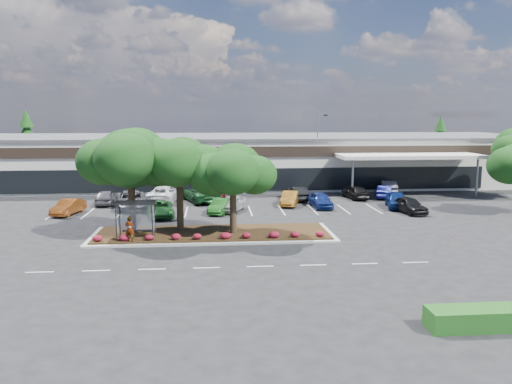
{
  "coord_description": "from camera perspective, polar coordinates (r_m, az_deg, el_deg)",
  "views": [
    {
      "loc": [
        -1.92,
        -32.66,
        8.98
      ],
      "look_at": [
        1.6,
        8.29,
        2.6
      ],
      "focal_mm": 35.0,
      "sensor_mm": 36.0,
      "label": 1
    }
  ],
  "objects": [
    {
      "name": "car_11",
      "position": [
        52.2,
        -6.3,
        -0.21
      ],
      "size": [
        4.54,
        6.57,
        1.67
      ],
      "primitive_type": "imported",
      "rotation": [
        0.0,
        0.0,
        3.47
      ],
      "color": "#15451E",
      "rests_on": "ground"
    },
    {
      "name": "car_4",
      "position": [
        46.93,
        -2.76,
        -1.3
      ],
      "size": [
        3.22,
        4.67,
        1.48
      ],
      "primitive_type": "imported",
      "rotation": [
        0.0,
        0.0,
        -0.38
      ],
      "color": "#B7B7B7",
      "rests_on": "ground"
    },
    {
      "name": "landscape_island",
      "position": [
        37.71,
        -4.92,
        -4.79
      ],
      "size": [
        18.0,
        6.0,
        0.26
      ],
      "color": "#A8A7A2",
      "rests_on": "ground"
    },
    {
      "name": "shrub_row",
      "position": [
        35.58,
        -4.92,
        -4.98
      ],
      "size": [
        17.0,
        0.8,
        0.5
      ],
      "primitive_type": null,
      "color": "maroon",
      "rests_on": "landscape_island"
    },
    {
      "name": "survey_stake",
      "position": [
        36.5,
        21.53,
        -5.07
      ],
      "size": [
        0.08,
        0.14,
        0.93
      ],
      "color": "tan",
      "rests_on": "ground"
    },
    {
      "name": "car_9",
      "position": [
        52.54,
        -16.81,
        -0.58
      ],
      "size": [
        2.0,
        4.45,
        1.48
      ],
      "primitive_type": "imported",
      "rotation": [
        0.0,
        0.0,
        3.2
      ],
      "color": "#55545C",
      "rests_on": "ground"
    },
    {
      "name": "car_2",
      "position": [
        45.26,
        -10.96,
        -1.89
      ],
      "size": [
        3.02,
        5.29,
        1.39
      ],
      "primitive_type": "imported",
      "rotation": [
        0.0,
        0.0,
        0.15
      ],
      "color": "#1C5621",
      "rests_on": "ground"
    },
    {
      "name": "lane_markings",
      "position": [
        44.04,
        -2.5,
        -2.94
      ],
      "size": [
        33.12,
        20.06,
        0.01
      ],
      "color": "silver",
      "rests_on": "ground"
    },
    {
      "name": "island_tree_mid",
      "position": [
        38.28,
        -8.74,
        1.13
      ],
      "size": [
        6.6,
        6.6,
        7.32
      ],
      "primitive_type": null,
      "color": "#1C3C13",
      "rests_on": "landscape_island"
    },
    {
      "name": "car_16",
      "position": [
        56.05,
        14.51,
        0.04
      ],
      "size": [
        3.07,
        4.47,
        1.39
      ],
      "primitive_type": "imported",
      "rotation": [
        0.0,
        0.0,
        2.72
      ],
      "color": "navy",
      "rests_on": "ground"
    },
    {
      "name": "car_0",
      "position": [
        48.41,
        -20.65,
        -1.61
      ],
      "size": [
        2.43,
        4.4,
        1.37
      ],
      "primitive_type": "imported",
      "rotation": [
        0.0,
        0.0,
        -0.25
      ],
      "color": "#69310F",
      "rests_on": "ground"
    },
    {
      "name": "island_tree_east",
      "position": [
        36.79,
        -2.65,
        0.27
      ],
      "size": [
        5.8,
        5.8,
        6.5
      ],
      "primitive_type": null,
      "color": "#1C3C13",
      "rests_on": "landscape_island"
    },
    {
      "name": "car_3",
      "position": [
        46.01,
        -4.11,
        -1.61
      ],
      "size": [
        2.5,
        4.26,
        1.33
      ],
      "primitive_type": "imported",
      "rotation": [
        0.0,
        0.0,
        -0.29
      ],
      "color": "#144613",
      "rests_on": "ground"
    },
    {
      "name": "car_13",
      "position": [
        53.47,
        4.24,
        -0.14
      ],
      "size": [
        2.68,
        5.01,
        1.34
      ],
      "primitive_type": "imported",
      "rotation": [
        0.0,
        0.0,
        3.04
      ],
      "color": "black",
      "rests_on": "ground"
    },
    {
      "name": "island_tree_west",
      "position": [
        37.95,
        -14.1,
        1.33
      ],
      "size": [
        7.2,
        7.2,
        7.89
      ],
      "primitive_type": null,
      "color": "#1C3C13",
      "rests_on": "landscape_island"
    },
    {
      "name": "car_17",
      "position": [
        59.01,
        14.89,
        0.54
      ],
      "size": [
        2.76,
        5.0,
        1.56
      ],
      "primitive_type": "imported",
      "rotation": [
        0.0,
        0.0,
        2.89
      ],
      "color": "#55555C",
      "rests_on": "ground"
    },
    {
      "name": "car_12",
      "position": [
        53.36,
        -5.07,
        -0.14
      ],
      "size": [
        3.36,
        5.42,
        1.4
      ],
      "primitive_type": "imported",
      "rotation": [
        0.0,
        0.0,
        2.92
      ],
      "color": "maroon",
      "rests_on": "ground"
    },
    {
      "name": "conifer_north_west",
      "position": [
        83.61,
        -24.65,
        5.3
      ],
      "size": [
        4.4,
        4.4,
        10.0
      ],
      "primitive_type": "cone",
      "color": "#1C3C13",
      "rests_on": "ground"
    },
    {
      "name": "car_5",
      "position": [
        49.93,
        3.89,
        -0.74
      ],
      "size": [
        2.56,
        4.52,
        1.41
      ],
      "primitive_type": "imported",
      "rotation": [
        0.0,
        0.0,
        -0.27
      ],
      "color": "brown",
      "rests_on": "ground"
    },
    {
      "name": "car_15",
      "position": [
        54.8,
        11.25,
        -0.01
      ],
      "size": [
        2.38,
        4.48,
        1.45
      ],
      "primitive_type": "imported",
      "rotation": [
        0.0,
        0.0,
        3.3
      ],
      "color": "black",
      "rests_on": "ground"
    },
    {
      "name": "hedge_south_east",
      "position": [
        24.12,
        25.79,
        -12.8
      ],
      "size": [
        6.0,
        1.3,
        0.9
      ],
      "primitive_type": "cube",
      "color": "#14461B",
      "rests_on": "ground"
    },
    {
      "name": "car_7",
      "position": [
        50.38,
        15.76,
        -0.87
      ],
      "size": [
        2.85,
        4.91,
        1.57
      ],
      "primitive_type": "imported",
      "rotation": [
        0.0,
        0.0,
        -0.23
      ],
      "color": "navy",
      "rests_on": "ground"
    },
    {
      "name": "light_pole",
      "position": [
        61.74,
        7.09,
        4.16
      ],
      "size": [
        1.43,
        0.5,
        9.13
      ],
      "rotation": [
        0.0,
        0.0,
        0.05
      ],
      "color": "#A8A7A2",
      "rests_on": "ground"
    },
    {
      "name": "conifer_north_east",
      "position": [
        84.77,
        20.25,
        5.25
      ],
      "size": [
        3.96,
        3.96,
        9.0
      ],
      "primitive_type": "cone",
      "color": "#1C3C13",
      "rests_on": "ground"
    },
    {
      "name": "car_14",
      "position": [
        52.9,
        4.75,
        -0.19
      ],
      "size": [
        2.09,
        4.52,
        1.43
      ],
      "primitive_type": "imported",
      "rotation": [
        0.0,
        0.0,
        3.28
      ],
      "color": "black",
      "rests_on": "ground"
    },
    {
      "name": "car_6",
      "position": [
        49.09,
        7.4,
        -0.92
      ],
      "size": [
        1.94,
        4.39,
        1.47
      ],
      "primitive_type": "imported",
      "rotation": [
        0.0,
        0.0,
        0.05
      ],
      "color": "navy",
      "rests_on": "ground"
    },
    {
      "name": "car_10",
      "position": [
        52.91,
        -10.38,
        -0.18
      ],
      "size": [
        3.63,
        6.32,
        1.66
      ],
      "primitive_type": "imported",
      "rotation": [
        0.0,
        0.0,
        2.99
      ],
      "color": "white",
      "rests_on": "ground"
    },
    {
      "name": "bus_shelter",
      "position": [
        36.65,
        -13.6,
        -1.92
      ],
      "size": [
        2.75,
        1.55,
        2.59
      ],
      "color": "black",
      "rests_on": "landscape_island"
    },
    {
      "name": "person_waiting",
      "position": [
        35.74,
        -14.23,
        -4.11
      ],
      "size": [
        0.73,
        0.56,
        1.77
      ],
      "primitive_type": "imported",
      "rotation": [
        0.0,
        0.0,
        2.91
      ],
      "color": "#594C47",
      "rests_on": "landscape_island"
    },
    {
      "name": "retail_store",
      "position": [
        66.85,
        -3.21,
        3.81
      ],
      "size": [
        80.4,
        25.2,
        6.25
      ],
      "color": "silver",
      "rests_on": "ground"
    },
    {
      "name": "car_8",
      "position": [
        48.09,
        17.11,
        -1.43
      ],
      "size": [
        2.47,
        4.59,
        1.48
      ],
      "primitive_type": "imported",
      "rotation": [
        0.0,
        0.0,
        0.17
      ],
      "color": "black",
      "rests_on": "ground"
    },
    {
      "name": "ground",
      "position": [
        33.92,
        -1.51,
        -6.53
      ],
      "size": [
        160.0,
        160.0,
        0.0
      ],
      "primitive_type": "plane",
      "color": "black",
      "rests_on": "ground"
    },
    {
      "name": "car_1",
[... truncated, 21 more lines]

